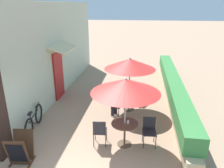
{
  "coord_description": "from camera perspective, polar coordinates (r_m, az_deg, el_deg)",
  "views": [
    {
      "loc": [
        1.35,
        -4.1,
        4.05
      ],
      "look_at": [
        0.15,
        4.23,
        1.0
      ],
      "focal_mm": 35.0,
      "sensor_mm": 36.0,
      "label": 1
    }
  ],
  "objects": [
    {
      "name": "menu_board",
      "position": [
        6.58,
        -22.81,
        -15.34
      ],
      "size": [
        0.62,
        0.68,
        0.86
      ],
      "rotation": [
        0.0,
        0.0,
        0.1
      ],
      "color": "#422819",
      "rests_on": "ground_plane"
    },
    {
      "name": "cafe_chair_near_left",
      "position": [
        6.83,
        9.71,
        -11.54
      ],
      "size": [
        0.43,
        0.43,
        0.87
      ],
      "rotation": [
        0.0,
        0.0,
        3.23
      ],
      "color": "#232328",
      "rests_on": "ground_plane"
    },
    {
      "name": "patio_umbrella_mid",
      "position": [
        8.43,
        4.72,
        5.28
      ],
      "size": [
        1.98,
        1.98,
        2.18
      ],
      "color": "#B7B7BC",
      "rests_on": "ground_plane"
    },
    {
      "name": "coffee_cup_near",
      "position": [
        6.58,
        4.22,
        -9.89
      ],
      "size": [
        0.07,
        0.07,
        0.09
      ],
      "color": "white",
      "rests_on": "patio_table_near"
    },
    {
      "name": "cafe_chair_mid_left",
      "position": [
        8.29,
        1.96,
        -5.31
      ],
      "size": [
        0.55,
        0.55,
        0.87
      ],
      "rotation": [
        0.0,
        0.0,
        7.32
      ],
      "color": "#232328",
      "rests_on": "ground_plane"
    },
    {
      "name": "patio_table_near",
      "position": [
        6.7,
        3.33,
        -11.6
      ],
      "size": [
        0.81,
        0.81,
        0.74
      ],
      "color": "brown",
      "rests_on": "ground_plane"
    },
    {
      "name": "cafe_chair_mid_right",
      "position": [
        9.5,
        6.64,
        -2.04
      ],
      "size": [
        0.55,
        0.55,
        0.87
      ],
      "rotation": [
        0.0,
        0.0,
        10.46
      ],
      "color": "#232328",
      "rests_on": "ground_plane"
    },
    {
      "name": "seated_patron_mid_left",
      "position": [
        8.28,
        1.36,
        -4.04
      ],
      "size": [
        0.51,
        0.48,
        1.25
      ],
      "rotation": [
        0.0,
        0.0,
        7.32
      ],
      "color": "#23232D",
      "rests_on": "ground_plane"
    },
    {
      "name": "patio_table_mid",
      "position": [
        8.87,
        4.47,
        -3.38
      ],
      "size": [
        0.81,
        0.81,
        0.74
      ],
      "color": "brown",
      "rests_on": "ground_plane"
    },
    {
      "name": "patio_umbrella_near",
      "position": [
        6.1,
        3.59,
        -0.48
      ],
      "size": [
        1.98,
        1.98,
        2.18
      ],
      "color": "#B7B7BC",
      "rests_on": "ground_plane"
    },
    {
      "name": "planter_hedge",
      "position": [
        10.16,
        15.59,
        -1.08
      ],
      "size": [
        0.6,
        9.85,
        1.01
      ],
      "color": "tan",
      "rests_on": "ground_plane"
    },
    {
      "name": "cafe_chair_near_right",
      "position": [
        6.69,
        -3.21,
        -12.0
      ],
      "size": [
        0.43,
        0.43,
        0.87
      ],
      "rotation": [
        0.0,
        0.0,
        6.37
      ],
      "color": "#232328",
      "rests_on": "ground_plane"
    },
    {
      "name": "cafe_facade_wall",
      "position": [
        10.36,
        -14.18,
        8.4
      ],
      "size": [
        0.98,
        10.85,
        4.2
      ],
      "color": "#B2C1AD",
      "rests_on": "ground_plane"
    },
    {
      "name": "bicycle_leaning",
      "position": [
        7.95,
        -19.68,
        -8.95
      ],
      "size": [
        0.35,
        1.74,
        0.81
      ],
      "rotation": [
        0.0,
        0.0,
        0.16
      ],
      "color": "black",
      "rests_on": "ground_plane"
    }
  ]
}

